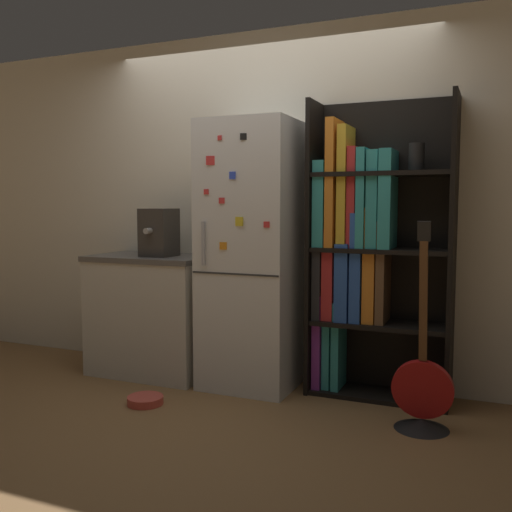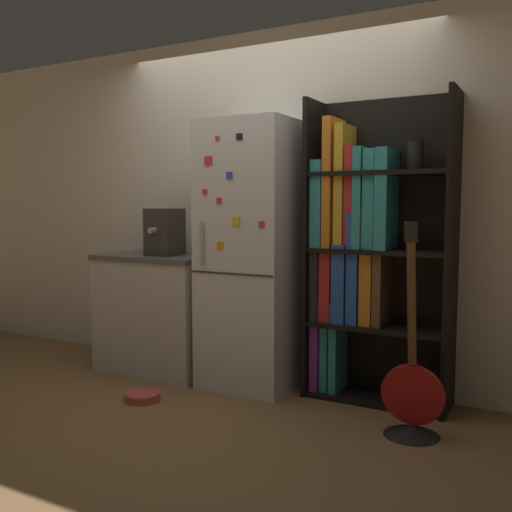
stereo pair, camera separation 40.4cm
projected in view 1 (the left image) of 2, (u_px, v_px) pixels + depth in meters
The scene contains 8 objects.
ground_plane at pixel (242, 392), 4.01m from camera, with size 16.00×16.00×0.00m, color olive.
wall_back at pixel (268, 206), 4.32m from camera, with size 8.00×0.05×2.60m.
refrigerator at pixel (251, 256), 4.07m from camera, with size 0.65×0.59×1.90m.
bookshelf at pixel (363, 251), 3.89m from camera, with size 0.95×0.36×2.01m.
kitchen_counter at pixel (153, 314), 4.43m from camera, with size 0.93×0.60×0.92m.
espresso_machine at pixel (159, 232), 4.30m from camera, with size 0.23×0.30×0.36m.
guitar at pixel (422, 400), 3.32m from camera, with size 0.35×0.32×1.22m.
pet_bowl at pixel (145, 400), 3.75m from camera, with size 0.24×0.24×0.05m.
Camera 1 is at (1.61, -3.55, 1.31)m, focal length 40.00 mm.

